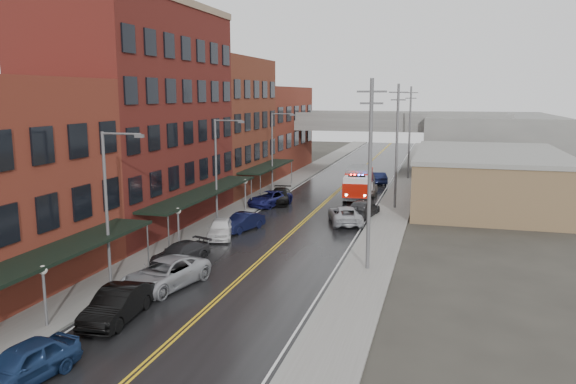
# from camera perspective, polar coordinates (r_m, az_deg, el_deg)

# --- Properties ---
(ground) EXTENTS (220.00, 220.00, 0.00)m
(ground) POSITION_cam_1_polar(r_m,az_deg,el_deg) (25.05, -14.25, -16.60)
(ground) COLOR #2D2B26
(ground) RESTS_ON ground
(road) EXTENTS (11.00, 160.00, 0.02)m
(road) POSITION_cam_1_polar(r_m,az_deg,el_deg) (51.83, 2.34, -2.38)
(road) COLOR black
(road) RESTS_ON ground
(sidewalk_left) EXTENTS (3.00, 160.00, 0.15)m
(sidewalk_left) POSITION_cam_1_polar(r_m,az_deg,el_deg) (53.90, -5.24, -1.86)
(sidewalk_left) COLOR slate
(sidewalk_left) RESTS_ON ground
(sidewalk_right) EXTENTS (3.00, 160.00, 0.15)m
(sidewalk_right) POSITION_cam_1_polar(r_m,az_deg,el_deg) (50.69, 10.41, -2.74)
(sidewalk_right) COLOR slate
(sidewalk_right) RESTS_ON ground
(curb_left) EXTENTS (0.30, 160.00, 0.15)m
(curb_left) POSITION_cam_1_polar(r_m,az_deg,el_deg) (53.35, -3.58, -1.96)
(curb_left) COLOR gray
(curb_left) RESTS_ON ground
(curb_right) EXTENTS (0.30, 160.00, 0.15)m
(curb_right) POSITION_cam_1_polar(r_m,az_deg,el_deg) (50.86, 8.56, -2.64)
(curb_right) COLOR gray
(curb_right) RESTS_ON ground
(brick_building_b) EXTENTS (9.00, 20.00, 18.00)m
(brick_building_b) POSITION_cam_1_polar(r_m,az_deg,el_deg) (49.08, -14.96, 7.20)
(brick_building_b) COLOR #571A17
(brick_building_b) RESTS_ON ground
(brick_building_c) EXTENTS (9.00, 15.00, 15.00)m
(brick_building_c) POSITION_cam_1_polar(r_m,az_deg,el_deg) (64.84, -7.04, 6.73)
(brick_building_c) COLOR brown
(brick_building_c) RESTS_ON ground
(brick_building_far) EXTENTS (9.00, 20.00, 12.00)m
(brick_building_far) POSITION_cam_1_polar(r_m,az_deg,el_deg) (81.35, -2.27, 6.38)
(brick_building_far) COLOR maroon
(brick_building_far) RESTS_ON ground
(tan_building) EXTENTS (14.00, 22.00, 5.00)m
(tan_building) POSITION_cam_1_polar(r_m,az_deg,el_deg) (60.09, 19.65, 1.17)
(tan_building) COLOR olive
(tan_building) RESTS_ON ground
(right_far_block) EXTENTS (18.00, 30.00, 8.00)m
(right_far_block) POSITION_cam_1_polar(r_m,az_deg,el_deg) (89.82, 19.69, 4.86)
(right_far_block) COLOR slate
(right_far_block) RESTS_ON ground
(awning_0) EXTENTS (2.60, 16.00, 3.09)m
(awning_0) POSITION_cam_1_polar(r_m,az_deg,el_deg) (31.13, -22.92, -5.90)
(awning_0) COLOR black
(awning_0) RESTS_ON ground
(awning_1) EXTENTS (2.60, 18.00, 3.09)m
(awning_1) POSITION_cam_1_polar(r_m,az_deg,el_deg) (47.07, -8.52, -0.04)
(awning_1) COLOR black
(awning_1) RESTS_ON ground
(awning_2) EXTENTS (2.60, 13.00, 3.09)m
(awning_2) POSITION_cam_1_polar(r_m,az_deg,el_deg) (63.27, -2.08, 2.61)
(awning_2) COLOR black
(awning_2) RESTS_ON ground
(globe_lamp_0) EXTENTS (0.44, 0.44, 3.12)m
(globe_lamp_0) POSITION_cam_1_polar(r_m,az_deg,el_deg) (29.17, -23.57, -8.38)
(globe_lamp_0) COLOR #59595B
(globe_lamp_0) RESTS_ON ground
(globe_lamp_1) EXTENTS (0.44, 0.44, 3.12)m
(globe_lamp_1) POSITION_cam_1_polar(r_m,az_deg,el_deg) (40.54, -11.10, -2.71)
(globe_lamp_1) COLOR #59595B
(globe_lamp_1) RESTS_ON ground
(globe_lamp_2) EXTENTS (0.44, 0.44, 3.12)m
(globe_lamp_2) POSITION_cam_1_polar(r_m,az_deg,el_deg) (53.18, -4.37, 0.45)
(globe_lamp_2) COLOR #59595B
(globe_lamp_2) RESTS_ON ground
(street_lamp_0) EXTENTS (2.64, 0.22, 9.00)m
(street_lamp_0) POSITION_cam_1_polar(r_m,az_deg,el_deg) (33.26, -17.65, -0.71)
(street_lamp_0) COLOR #59595B
(street_lamp_0) RESTS_ON ground
(street_lamp_1) EXTENTS (2.64, 0.22, 9.00)m
(street_lamp_1) POSITION_cam_1_polar(r_m,az_deg,el_deg) (47.29, -7.05, 2.73)
(street_lamp_1) COLOR #59595B
(street_lamp_1) RESTS_ON ground
(street_lamp_2) EXTENTS (2.64, 0.22, 9.00)m
(street_lamp_2) POSITION_cam_1_polar(r_m,az_deg,el_deg) (62.27, -1.40, 4.53)
(street_lamp_2) COLOR #59595B
(street_lamp_2) RESTS_ON ground
(utility_pole_0) EXTENTS (1.80, 0.24, 12.00)m
(utility_pole_0) POSITION_cam_1_polar(r_m,az_deg,el_deg) (34.90, 8.31, 2.00)
(utility_pole_0) COLOR #59595B
(utility_pole_0) RESTS_ON ground
(utility_pole_1) EXTENTS (1.80, 0.24, 12.00)m
(utility_pole_1) POSITION_cam_1_polar(r_m,az_deg,el_deg) (54.69, 10.99, 4.78)
(utility_pole_1) COLOR #59595B
(utility_pole_1) RESTS_ON ground
(utility_pole_2) EXTENTS (1.80, 0.24, 12.00)m
(utility_pole_2) POSITION_cam_1_polar(r_m,az_deg,el_deg) (74.59, 12.25, 6.07)
(utility_pole_2) COLOR #59595B
(utility_pole_2) RESTS_ON ground
(overpass) EXTENTS (40.00, 10.00, 7.50)m
(overpass) POSITION_cam_1_polar(r_m,az_deg,el_deg) (82.28, 7.50, 6.33)
(overpass) COLOR slate
(overpass) RESTS_ON ground
(fire_truck) EXTENTS (4.00, 8.77, 3.13)m
(fire_truck) POSITION_cam_1_polar(r_m,az_deg,el_deg) (60.69, 7.17, 0.99)
(fire_truck) COLOR #AA1407
(fire_truck) RESTS_ON ground
(parked_car_left_0) EXTENTS (2.70, 4.94, 1.59)m
(parked_car_left_0) POSITION_cam_1_polar(r_m,az_deg,el_deg) (24.79, -25.35, -15.54)
(parked_car_left_0) COLOR navy
(parked_car_left_0) RESTS_ON ground
(parked_car_left_1) EXTENTS (2.14, 5.14, 1.65)m
(parked_car_left_1) POSITION_cam_1_polar(r_m,az_deg,el_deg) (29.42, -16.97, -10.88)
(parked_car_left_1) COLOR black
(parked_car_left_1) RESTS_ON ground
(parked_car_left_2) EXTENTS (3.99, 6.42, 1.66)m
(parked_car_left_2) POSITION_cam_1_polar(r_m,az_deg,el_deg) (33.42, -12.43, -8.14)
(parked_car_left_2) COLOR #9A9DA2
(parked_car_left_2) RESTS_ON ground
(parked_car_left_3) EXTENTS (3.26, 4.93, 1.33)m
(parked_car_left_3) POSITION_cam_1_polar(r_m,az_deg,el_deg) (38.05, -10.90, -6.10)
(parked_car_left_3) COLOR #242426
(parked_car_left_3) RESTS_ON ground
(parked_car_left_4) EXTENTS (2.94, 4.82, 1.53)m
(parked_car_left_4) POSITION_cam_1_polar(r_m,az_deg,el_deg) (43.97, -6.85, -3.67)
(parked_car_left_4) COLOR white
(parked_car_left_4) RESTS_ON ground
(parked_car_left_5) EXTENTS (2.83, 4.65, 1.45)m
(parked_car_left_5) POSITION_cam_1_polar(r_m,az_deg,el_deg) (46.07, -4.65, -3.06)
(parked_car_left_5) COLOR black
(parked_car_left_5) RESTS_ON ground
(parked_car_left_6) EXTENTS (4.04, 5.79, 1.47)m
(parked_car_left_6) POSITION_cam_1_polar(r_m,az_deg,el_deg) (56.00, -1.89, -0.69)
(parked_car_left_6) COLOR #161852
(parked_car_left_6) RESTS_ON ground
(parked_car_left_7) EXTENTS (2.92, 5.46, 1.50)m
(parked_car_left_7) POSITION_cam_1_polar(r_m,az_deg,el_deg) (57.33, -0.81, -0.41)
(parked_car_left_7) COLOR black
(parked_car_left_7) RESTS_ON ground
(parked_car_right_0) EXTENTS (4.04, 6.00, 1.53)m
(parked_car_right_0) POSITION_cam_1_polar(r_m,az_deg,el_deg) (48.62, 5.82, -2.33)
(parked_car_right_0) COLOR #A5A7AE
(parked_car_right_0) RESTS_ON ground
(parked_car_right_1) EXTENTS (2.91, 5.49, 1.52)m
(parked_car_right_1) POSITION_cam_1_polar(r_m,az_deg,el_deg) (51.44, 7.60, -1.70)
(parked_car_right_1) COLOR #28282B
(parked_car_right_1) RESTS_ON ground
(parked_car_right_2) EXTENTS (2.06, 4.87, 1.65)m
(parked_car_right_2) POSITION_cam_1_polar(r_m,az_deg,el_deg) (62.76, 8.11, 0.46)
(parked_car_right_2) COLOR silver
(parked_car_right_2) RESTS_ON ground
(parked_car_right_3) EXTENTS (2.82, 4.71, 1.46)m
(parked_car_right_3) POSITION_cam_1_polar(r_m,az_deg,el_deg) (70.83, 9.14, 1.44)
(parked_car_right_3) COLOR black
(parked_car_right_3) RESTS_ON ground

